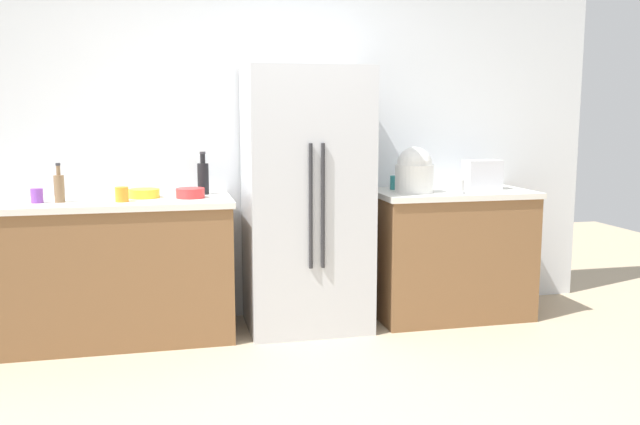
{
  "coord_description": "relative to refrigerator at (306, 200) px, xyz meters",
  "views": [
    {
      "loc": [
        -0.68,
        -2.9,
        1.47
      ],
      "look_at": [
        0.1,
        0.46,
        0.96
      ],
      "focal_mm": 37.29,
      "sensor_mm": 36.0,
      "label": 1
    }
  ],
  "objects": [
    {
      "name": "bottle_a",
      "position": [
        -0.68,
        0.18,
        0.15
      ],
      "size": [
        0.08,
        0.08,
        0.29
      ],
      "color": "black",
      "rests_on": "counter_left"
    },
    {
      "name": "bottle_b",
      "position": [
        -1.58,
        -0.05,
        0.13
      ],
      "size": [
        0.06,
        0.06,
        0.25
      ],
      "color": "brown",
      "rests_on": "counter_left"
    },
    {
      "name": "cup_c",
      "position": [
        1.04,
        -0.18,
        0.09
      ],
      "size": [
        0.09,
        0.09,
        0.1
      ],
      "primitive_type": "cylinder",
      "color": "white",
      "rests_on": "counter_right"
    },
    {
      "name": "kitchen_back_panel",
      "position": [
        -0.24,
        0.39,
        0.6
      ],
      "size": [
        5.1,
        0.1,
        2.98
      ],
      "primitive_type": "cube",
      "color": "silver",
      "rests_on": "ground_plane"
    },
    {
      "name": "cup_b",
      "position": [
        0.7,
        0.16,
        0.09
      ],
      "size": [
        0.08,
        0.08,
        0.1
      ],
      "primitive_type": "cylinder",
      "color": "teal",
      "rests_on": "counter_right"
    },
    {
      "name": "counter_left",
      "position": [
        -1.32,
        0.01,
        -0.43
      ],
      "size": [
        1.61,
        0.66,
        0.93
      ],
      "color": "brown",
      "rests_on": "ground_plane"
    },
    {
      "name": "bowl_b",
      "position": [
        -1.07,
        0.07,
        0.07
      ],
      "size": [
        0.2,
        0.2,
        0.06
      ],
      "primitive_type": "cylinder",
      "color": "yellow",
      "rests_on": "counter_left"
    },
    {
      "name": "refrigerator",
      "position": [
        0.0,
        0.0,
        0.0
      ],
      "size": [
        0.82,
        0.66,
        1.78
      ],
      "color": "#B7BABF",
      "rests_on": "ground_plane"
    },
    {
      "name": "rice_cooker",
      "position": [
        0.76,
        -0.05,
        0.19
      ],
      "size": [
        0.27,
        0.27,
        0.32
      ],
      "color": "white",
      "rests_on": "counter_right"
    },
    {
      "name": "counter_right",
      "position": [
        1.08,
        0.01,
        -0.43
      ],
      "size": [
        1.13,
        0.66,
        0.93
      ],
      "color": "brown",
      "rests_on": "ground_plane"
    },
    {
      "name": "cup_d",
      "position": [
        -1.71,
        -0.05,
        0.08
      ],
      "size": [
        0.07,
        0.07,
        0.09
      ],
      "primitive_type": "cylinder",
      "color": "purple",
      "rests_on": "counter_left"
    },
    {
      "name": "toaster",
      "position": [
        1.32,
        0.03,
        0.14
      ],
      "size": [
        0.26,
        0.15,
        0.21
      ],
      "primitive_type": "cube",
      "color": "silver",
      "rests_on": "counter_right"
    },
    {
      "name": "bowl_a",
      "position": [
        -0.78,
        -0.01,
        0.07
      ],
      "size": [
        0.19,
        0.19,
        0.06
      ],
      "primitive_type": "cylinder",
      "color": "red",
      "rests_on": "counter_left"
    },
    {
      "name": "cup_a",
      "position": [
        -1.2,
        -0.11,
        0.08
      ],
      "size": [
        0.08,
        0.08,
        0.09
      ],
      "primitive_type": "cylinder",
      "color": "orange",
      "rests_on": "counter_left"
    }
  ]
}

